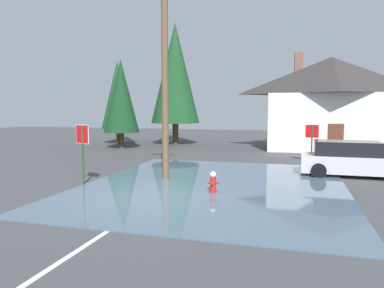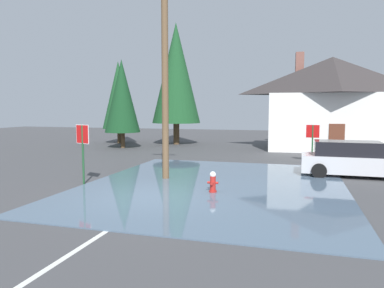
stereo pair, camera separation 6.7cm
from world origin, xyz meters
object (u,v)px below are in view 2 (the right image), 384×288
Objects in this scene: utility_pole at (165,75)px; stop_sign_near at (83,142)px; pine_tree_tall_left at (119,95)px; parked_car at (353,160)px; fire_hydrant at (213,182)px; pine_tree_mid_left at (122,96)px; pine_tree_short_left at (176,73)px; house at (331,102)px; stop_sign_far at (313,136)px.

stop_sign_near is at bearing -145.61° from utility_pole.
utility_pole reaches higher than pine_tree_tall_left.
parked_car is (7.73, 2.87, -3.61)m from utility_pole.
fire_hydrant is 0.12× the size of pine_tree_mid_left.
utility_pole is 15.27m from pine_tree_short_left.
utility_pole is 9.00m from parked_car.
parked_car is 0.65× the size of pine_tree_tall_left.
utility_pole is 1.18× the size of pine_tree_tall_left.
pine_tree_short_left reaches higher than house.
pine_tree_mid_left reaches higher than fire_hydrant.
utility_pole reaches higher than fire_hydrant.
pine_tree_tall_left reaches higher than stop_sign_near.
pine_tree_tall_left is (-15.79, 7.63, 2.66)m from stop_sign_far.
utility_pole is 17.20m from pine_tree_tall_left.
fire_hydrant is at bearing -67.20° from pine_tree_short_left.
utility_pole is at bearing -119.00° from house.
stop_sign_near is 11.55m from parked_car.
pine_tree_short_left is (-4.43, 14.52, 1.57)m from utility_pole.
stop_sign_far is at bearing 112.57° from parked_car.
house reaches higher than pine_tree_mid_left.
stop_sign_near is 17.72m from pine_tree_tall_left.
stop_sign_near is at bearing -155.61° from parked_car.
parked_car is at bearing -33.28° from pine_tree_tall_left.
pine_tree_short_left is at bearing 2.94° from pine_tree_tall_left.
utility_pole is 3.94× the size of stop_sign_far.
pine_tree_mid_left is (-9.97, 12.65, 3.57)m from fire_hydrant.
pine_tree_mid_left is at bearing 124.94° from utility_pole.
stop_sign_near reaches higher than fire_hydrant.
house is (1.51, 7.21, 1.98)m from stop_sign_far.
stop_sign_near is 13.63m from pine_tree_mid_left.
fire_hydrant is 0.08× the size of house.
house is 11.31m from parked_car.
fire_hydrant is at bearing -113.14° from stop_sign_far.
fire_hydrant is 0.09× the size of utility_pole.
parked_car is 0.45× the size of pine_tree_short_left.
pine_tree_mid_left is (-7.48, 10.70, -0.41)m from utility_pole.
house is 1.48× the size of pine_tree_mid_left.
pine_tree_short_left is at bearing 136.21° from parked_car.
parked_car is at bearing 42.63° from fire_hydrant.
stop_sign_near is at bearing -66.96° from pine_tree_tall_left.
utility_pole reaches higher than house.
stop_sign_near is at bearing -84.19° from pine_tree_short_left.
pine_tree_mid_left reaches higher than stop_sign_far.
stop_sign_near is 0.28× the size of utility_pole.
fire_hydrant is 18.71m from pine_tree_short_left.
parked_car is at bearing -43.79° from pine_tree_short_left.
stop_sign_far is 0.32× the size of pine_tree_mid_left.
parked_car is at bearing -27.26° from pine_tree_mid_left.
stop_sign_far is (3.67, 8.58, 1.13)m from fire_hydrant.
pine_tree_tall_left is (-17.35, 11.39, 3.42)m from parked_car.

